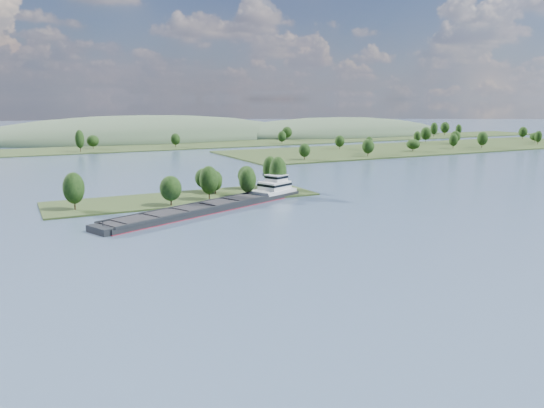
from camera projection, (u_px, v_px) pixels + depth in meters
ground at (251, 235)px, 145.80m from camera, size 1800.00×1800.00×0.00m
tree_island at (201, 188)px, 199.07m from camera, size 100.00×31.05×15.77m
right_bank at (429, 147)px, 404.98m from camera, size 320.00×90.00×14.56m
back_shoreline at (107, 148)px, 394.79m from camera, size 900.00×60.00×16.56m
hill_east at (337, 134)px, 567.06m from camera, size 260.00×140.00×36.00m
hill_west at (144, 138)px, 505.32m from camera, size 320.00×160.00×44.00m
cargo_barge at (222, 203)px, 182.75m from camera, size 82.65×42.33×11.55m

